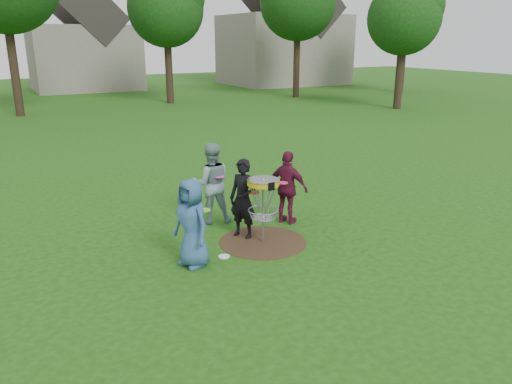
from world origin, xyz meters
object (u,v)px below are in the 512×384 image
player_blue (192,223)px  player_maroon (288,188)px  disc_golf_basket (263,195)px  player_black (243,199)px  player_grey (211,183)px

player_blue → player_maroon: 2.90m
player_blue → disc_golf_basket: 1.70m
player_blue → player_black: size_ratio=0.99×
player_grey → player_maroon: bearing=166.5°
player_blue → player_grey: (1.23, 1.94, 0.09)m
player_grey → player_maroon: (1.47, -0.88, -0.09)m
player_maroon → player_grey: bearing=29.7°
player_blue → disc_golf_basket: bearing=83.2°
player_black → player_grey: player_grey is taller
player_grey → disc_golf_basket: size_ratio=1.33×
player_blue → player_grey: bearing=129.6°
player_blue → player_maroon: player_maroon is taller
player_blue → player_black: 1.65m
player_blue → disc_golf_basket: size_ratio=1.20×
player_black → player_maroon: bearing=70.0°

